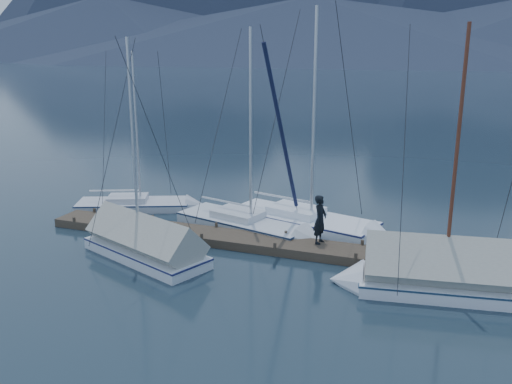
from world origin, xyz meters
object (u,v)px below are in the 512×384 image
Objects in this scene: sailboat_open_left at (150,206)px; sailboat_open_right at (322,226)px; sailboat_open_mid at (260,228)px; sailboat_covered_near at (440,278)px; person at (320,219)px; sailboat_covered_far at (137,244)px.

sailboat_open_right is (8.50, -0.23, 0.03)m from sailboat_open_left.
sailboat_open_mid is at bearing -12.72° from sailboat_open_left.
person is at bearing 154.23° from sailboat_covered_near.
sailboat_open_mid reaches higher than sailboat_open_left.
sailboat_open_right reaches higher than sailboat_covered_far.
sailboat_open_right reaches higher than sailboat_open_mid.
sailboat_open_mid is 4.90× the size of person.
sailboat_covered_near reaches higher than sailboat_covered_far.
sailboat_open_mid is at bearing 154.75° from sailboat_covered_near.
sailboat_covered_near is (4.89, -4.57, 0.28)m from sailboat_open_right.
sailboat_open_right is 1.16× the size of sailboat_covered_far.
sailboat_open_left is 8.51m from sailboat_open_right.
sailboat_open_left is 0.94× the size of sailboat_covered_far.
person is at bearing -24.43° from sailboat_open_mid.
person is (2.85, -1.29, 1.11)m from sailboat_open_mid.
person is (6.29, 2.70, 0.85)m from sailboat_covered_far.
sailboat_open_left is at bearing 81.72° from person.
sailboat_open_right is 7.77m from sailboat_covered_far.
sailboat_open_right reaches higher than sailboat_covered_near.
sailboat_covered_near is 4.91× the size of person.
sailboat_open_right reaches higher than sailboat_open_left.
sailboat_covered_far is at bearing -63.42° from sailboat_open_left.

